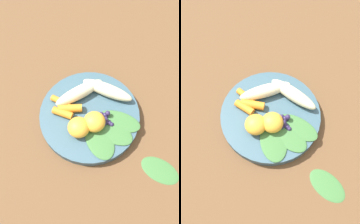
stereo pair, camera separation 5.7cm
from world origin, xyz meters
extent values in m
plane|color=brown|center=(0.00, 0.00, 0.00)|extent=(2.40, 2.40, 0.00)
cylinder|color=#385666|center=(0.00, 0.00, 0.01)|extent=(0.24, 0.24, 0.02)
ellipsoid|color=beige|center=(-0.03, -0.05, 0.04)|extent=(0.13, 0.09, 0.03)
ellipsoid|color=beige|center=(-0.07, 0.01, 0.04)|extent=(0.04, 0.13, 0.03)
ellipsoid|color=#F4A833|center=(0.02, 0.02, 0.04)|extent=(0.05, 0.05, 0.04)
ellipsoid|color=#F4A833|center=(0.05, 0.00, 0.04)|extent=(0.05, 0.05, 0.04)
cylinder|color=orange|center=(0.01, -0.07, 0.03)|extent=(0.02, 0.05, 0.01)
cylinder|color=orange|center=(0.01, -0.04, 0.03)|extent=(0.05, 0.06, 0.02)
cylinder|color=orange|center=(0.03, -0.05, 0.03)|extent=(0.03, 0.05, 0.02)
sphere|color=#2D234C|center=(0.00, 0.03, 0.03)|extent=(0.01, 0.01, 0.01)
sphere|color=#2D234C|center=(-0.01, 0.04, 0.03)|extent=(0.01, 0.01, 0.01)
sphere|color=#2D234C|center=(-0.01, 0.03, 0.03)|extent=(0.01, 0.01, 0.01)
sphere|color=#2D234C|center=(0.00, 0.04, 0.03)|extent=(0.01, 0.01, 0.01)
sphere|color=#2D234C|center=(0.00, 0.05, 0.03)|extent=(0.01, 0.01, 0.01)
sphere|color=#2D234C|center=(0.00, 0.04, 0.04)|extent=(0.01, 0.01, 0.01)
sphere|color=#2D234C|center=(0.00, 0.05, 0.03)|extent=(0.01, 0.01, 0.01)
sphere|color=#2D234C|center=(-0.02, 0.04, 0.04)|extent=(0.01, 0.01, 0.01)
sphere|color=#2D234C|center=(0.01, 0.04, 0.03)|extent=(0.01, 0.01, 0.01)
sphere|color=#2D234C|center=(0.01, 0.04, 0.03)|extent=(0.01, 0.01, 0.01)
sphere|color=#2D234C|center=(0.00, 0.06, 0.03)|extent=(0.01, 0.01, 0.01)
sphere|color=#2D234C|center=(0.00, 0.05, 0.03)|extent=(0.01, 0.01, 0.01)
cylinder|color=white|center=(-0.01, 0.07, 0.03)|extent=(0.05, 0.05, 0.00)
ellipsoid|color=#3D7038|center=(0.05, 0.05, 0.03)|extent=(0.11, 0.11, 0.00)
ellipsoid|color=#3D7038|center=(0.01, 0.07, 0.03)|extent=(0.05, 0.10, 0.00)
ellipsoid|color=#3D7038|center=(-0.02, 0.07, 0.03)|extent=(0.07, 0.11, 0.00)
ellipsoid|color=#3D7038|center=(0.03, 0.20, 0.00)|extent=(0.05, 0.09, 0.01)
camera|label=1|loc=(0.21, 0.12, 0.55)|focal=39.23mm
camera|label=2|loc=(0.18, 0.17, 0.55)|focal=39.23mm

